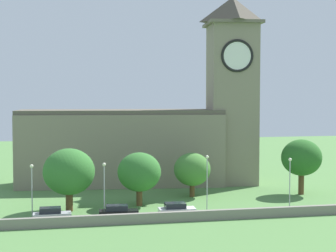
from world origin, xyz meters
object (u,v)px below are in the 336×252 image
(streetlamp_west_end, at_px, (32,182))
(tree_churchyard, at_px, (302,158))
(tree_by_tower, at_px, (69,172))
(church, at_px, (158,128))
(car_black, at_px, (118,212))
(tree_riverside_east, at_px, (139,172))
(car_silver, at_px, (52,215))
(car_white, at_px, (176,210))
(tree_riverside_west, at_px, (192,169))
(streetlamp_central, at_px, (207,174))
(streetlamp_west_mid, at_px, (104,181))
(streetlamp_east_mid, at_px, (290,175))

(streetlamp_west_end, relative_size, tree_churchyard, 0.80)
(tree_by_tower, height_order, tree_churchyard, tree_churchyard)
(tree_churchyard, bearing_deg, church, 145.10)
(church, relative_size, tree_by_tower, 4.98)
(car_black, relative_size, tree_by_tower, 0.60)
(tree_riverside_east, bearing_deg, car_black, -116.34)
(car_silver, height_order, car_black, car_silver)
(car_white, xyz_separation_m, tree_riverside_west, (5.24, 13.03, 3.14))
(streetlamp_west_end, height_order, tree_churchyard, tree_churchyard)
(tree_by_tower, height_order, tree_riverside_east, tree_by_tower)
(streetlamp_central, bearing_deg, church, 96.57)
(car_white, bearing_deg, streetlamp_central, 34.86)
(church, distance_m, streetlamp_west_end, 30.27)
(car_white, relative_size, tree_riverside_west, 0.70)
(church, xyz_separation_m, tree_riverside_west, (2.89, -12.21, -5.48))
(car_black, bearing_deg, streetlamp_west_mid, 132.72)
(streetlamp_west_end, relative_size, streetlamp_west_mid, 0.99)
(streetlamp_west_mid, bearing_deg, tree_riverside_east, 47.83)
(streetlamp_west_end, distance_m, tree_riverside_east, 14.98)
(car_black, bearing_deg, tree_riverside_east, 63.66)
(streetlamp_east_mid, distance_m, tree_churchyard, 11.31)
(streetlamp_west_end, xyz_separation_m, streetlamp_central, (22.40, 0.42, 0.32))
(streetlamp_central, xyz_separation_m, tree_riverside_west, (0.38, 9.64, -0.76))
(streetlamp_west_mid, relative_size, tree_by_tower, 0.82)
(car_black, bearing_deg, streetlamp_west_end, 166.80)
(streetlamp_west_mid, bearing_deg, streetlamp_east_mid, -0.40)
(streetlamp_east_mid, bearing_deg, church, 120.34)
(church, relative_size, tree_riverside_west, 6.27)
(church, distance_m, streetlamp_east_mid, 27.31)
(church, distance_m, streetlamp_central, 22.50)
(streetlamp_west_end, bearing_deg, car_black, -13.20)
(streetlamp_west_mid, xyz_separation_m, tree_riverside_west, (13.97, 10.80, -0.48))
(streetlamp_west_end, height_order, tree_riverside_west, streetlamp_west_end)
(car_white, xyz_separation_m, tree_riverside_east, (-3.45, 8.06, 3.69))
(tree_by_tower, bearing_deg, car_silver, -109.80)
(car_silver, relative_size, tree_riverside_east, 0.61)
(tree_churchyard, bearing_deg, car_black, -159.33)
(streetlamp_central, relative_size, tree_churchyard, 0.87)
(tree_riverside_west, bearing_deg, car_white, -111.91)
(car_silver, distance_m, streetlamp_east_mid, 31.35)
(streetlamp_east_mid, xyz_separation_m, tree_by_tower, (-28.87, 4.35, 0.59))
(car_black, relative_size, streetlamp_west_end, 0.73)
(car_silver, relative_size, car_black, 0.91)
(car_silver, distance_m, tree_riverside_west, 24.28)
(car_black, relative_size, tree_riverside_east, 0.67)
(church, distance_m, tree_riverside_west, 13.69)
(streetlamp_west_end, bearing_deg, streetlamp_central, 1.06)
(car_white, distance_m, streetlamp_west_mid, 9.71)
(tree_churchyard, bearing_deg, streetlamp_west_end, -167.76)
(streetlamp_west_mid, height_order, streetlamp_central, streetlamp_central)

